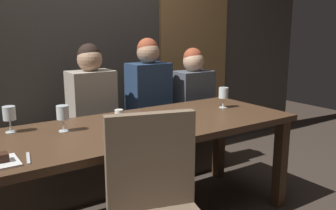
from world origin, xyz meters
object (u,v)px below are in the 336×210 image
wine_glass_center_front (223,93)px  chair_near_side (157,205)px  espresso_cup (119,115)px  banquette_bench (100,164)px  wine_glass_far_right (9,114)px  diner_bearded (149,88)px  diner_far_end (193,88)px  diner_redhead (91,96)px  fork_on_table (28,158)px  dining_table (140,137)px  wine_glass_far_left (63,114)px

wine_glass_center_front → chair_near_side: bearing=-145.0°
espresso_cup → chair_near_side: bearing=-106.5°
banquette_bench → wine_glass_far_right: wine_glass_far_right is taller
wine_glass_center_front → diner_bearded: bearing=115.9°
diner_far_end → chair_near_side: bearing=-132.8°
banquette_bench → diner_redhead: 0.60m
fork_on_table → espresso_cup: bearing=44.5°
fork_on_table → chair_near_side: bearing=-34.1°
diner_redhead → wine_glass_center_front: (0.85, -0.65, 0.03)m
wine_glass_far_right → espresso_cup: 0.72m
wine_glass_far_right → dining_table: bearing=-20.5°
diner_redhead → espresso_cup: 0.50m
dining_table → diner_redhead: (-0.04, 0.72, 0.18)m
diner_bearded → wine_glass_far_right: size_ratio=5.07×
dining_table → banquette_bench: 0.82m
fork_on_table → wine_glass_center_front: bearing=23.2°
dining_table → banquette_bench: bearing=90.0°
dining_table → wine_glass_far_right: size_ratio=13.41×
banquette_bench → wine_glass_far_left: size_ratio=15.24×
dining_table → diner_far_end: diner_far_end is taller
diner_far_end → wine_glass_far_left: (-1.45, -0.56, 0.06)m
espresso_cup → diner_bearded: bearing=42.2°
diner_bearded → wine_glass_far_left: 1.13m
diner_far_end → espresso_cup: diner_far_end is taller
wine_glass_center_front → fork_on_table: 1.62m
dining_table → diner_far_end: bearing=34.8°
diner_far_end → fork_on_table: bearing=-152.1°
chair_near_side → diner_far_end: (1.30, 1.40, 0.24)m
wine_glass_far_left → diner_bearded: bearing=31.2°
dining_table → wine_glass_far_right: (-0.75, 0.28, 0.20)m
banquette_bench → espresso_cup: size_ratio=20.83×
wine_glass_far_left → espresso_cup: size_ratio=1.37×
diner_redhead → wine_glass_far_left: diner_redhead is taller
chair_near_side → wine_glass_far_left: chair_near_side is taller
wine_glass_far_right → fork_on_table: 0.55m
banquette_bench → wine_glass_center_front: bearing=-38.1°
diner_bearded → diner_far_end: diner_bearded is taller
chair_near_side → diner_redhead: size_ratio=1.23×
diner_redhead → diner_far_end: 1.02m
diner_redhead → wine_glass_center_front: size_ratio=4.86×
espresso_cup → fork_on_table: bearing=-147.2°
diner_redhead → diner_far_end: bearing=-2.2°
wine_glass_center_front → fork_on_table: (-1.58, -0.32, -0.11)m
diner_redhead → wine_glass_far_right: 0.83m
diner_bearded → wine_glass_far_right: bearing=-161.1°
diner_redhead → diner_far_end: (1.02, -0.04, -0.03)m
dining_table → espresso_cup: size_ratio=18.33×
fork_on_table → banquette_bench: bearing=62.5°
banquette_bench → fork_on_table: (-0.78, -0.95, 0.51)m
banquette_bench → chair_near_side: bearing=-102.7°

